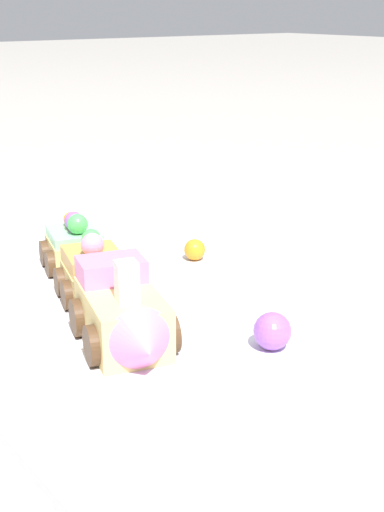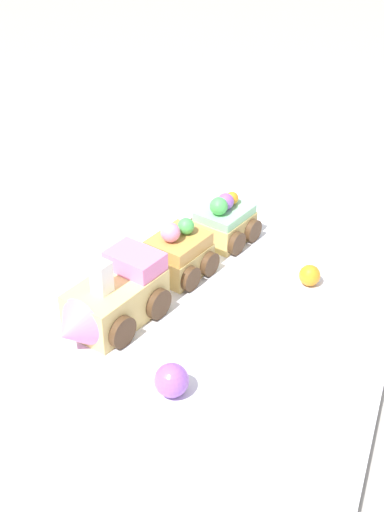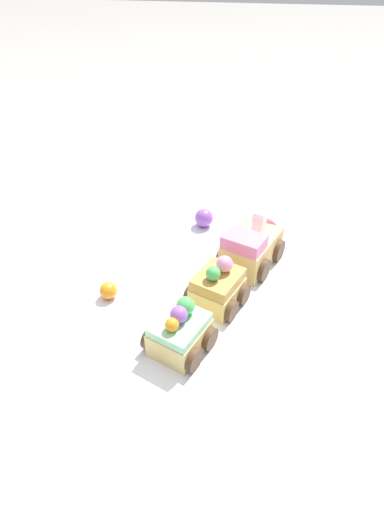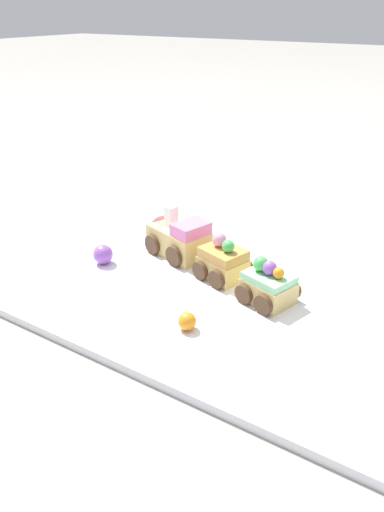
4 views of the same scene
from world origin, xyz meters
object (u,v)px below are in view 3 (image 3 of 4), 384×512
object	(u,v)px
cake_car_mint	(180,332)
gumball_purple	(204,218)
gumball_orange	(108,291)
cake_train_locomotive	(254,245)
cake_car_caramel	(218,288)

from	to	relation	value
cake_car_mint	gumball_purple	world-z (taller)	cake_car_mint
cake_car_mint	gumball_orange	world-z (taller)	cake_car_mint
gumball_purple	cake_train_locomotive	bearing A→B (deg)	-127.49
cake_train_locomotive	cake_car_caramel	bearing A→B (deg)	-179.97
cake_car_caramel	cake_car_mint	xyz separation A→B (m)	(-0.08, 0.02, -0.00)
cake_car_mint	gumball_orange	size ratio (longest dim) A/B	3.46
cake_train_locomotive	cake_car_mint	size ratio (longest dim) A/B	1.68
cake_train_locomotive	cake_car_mint	xyz separation A→B (m)	(-0.19, 0.06, -0.00)
cake_car_caramel	gumball_purple	distance (m)	0.19
gumball_purple	gumball_orange	bearing A→B (deg)	159.47
cake_train_locomotive	gumball_purple	xyz separation A→B (m)	(0.07, 0.09, -0.01)
cake_car_caramel	gumball_purple	size ratio (longest dim) A/B	2.61
cake_car_caramel	gumball_orange	size ratio (longest dim) A/B	3.46
cake_car_mint	gumball_purple	size ratio (longest dim) A/B	2.61
cake_train_locomotive	gumball_purple	size ratio (longest dim) A/B	4.40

